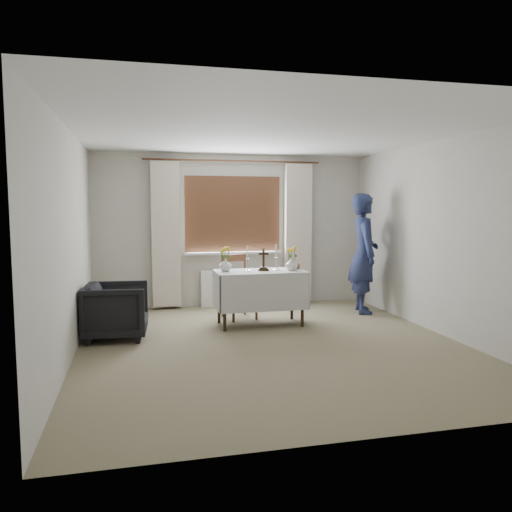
% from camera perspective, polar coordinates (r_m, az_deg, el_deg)
% --- Properties ---
extents(ground, '(5.00, 5.00, 0.00)m').
position_cam_1_polar(ground, '(6.06, 1.85, -10.11)').
color(ground, '#84785B').
rests_on(ground, ground).
extents(altar_table, '(1.24, 0.64, 0.76)m').
position_cam_1_polar(altar_table, '(6.95, 0.46, -4.81)').
color(altar_table, silver).
rests_on(altar_table, ground).
extents(wooden_chair, '(0.53, 0.53, 0.94)m').
position_cam_1_polar(wooden_chair, '(7.35, -1.92, -3.53)').
color(wooden_chair, brown).
rests_on(wooden_chair, ground).
extents(armchair, '(0.82, 0.80, 0.70)m').
position_cam_1_polar(armchair, '(6.51, -15.65, -6.04)').
color(armchair, black).
rests_on(armchair, ground).
extents(person, '(0.58, 0.75, 1.85)m').
position_cam_1_polar(person, '(7.89, 12.21, 0.29)').
color(person, navy).
rests_on(person, ground).
extents(radiator, '(1.10, 0.10, 0.60)m').
position_cam_1_polar(radiator, '(8.30, -2.53, -3.66)').
color(radiator, white).
rests_on(radiator, ground).
extents(wooden_cross, '(0.17, 0.14, 0.31)m').
position_cam_1_polar(wooden_cross, '(6.88, 0.87, -0.39)').
color(wooden_cross, black).
rests_on(wooden_cross, altar_table).
extents(candlestick_left, '(0.12, 0.12, 0.34)m').
position_cam_1_polar(candlestick_left, '(6.86, -0.98, -0.28)').
color(candlestick_left, silver).
rests_on(candlestick_left, altar_table).
extents(candlestick_right, '(0.11, 0.11, 0.36)m').
position_cam_1_polar(candlestick_right, '(6.96, 2.32, -0.13)').
color(candlestick_right, silver).
rests_on(candlestick_right, altar_table).
extents(flower_vase_left, '(0.20, 0.20, 0.18)m').
position_cam_1_polar(flower_vase_left, '(6.84, -3.53, -1.01)').
color(flower_vase_left, silver).
rests_on(flower_vase_left, altar_table).
extents(flower_vase_right, '(0.20, 0.20, 0.17)m').
position_cam_1_polar(flower_vase_right, '(6.95, 4.10, -0.93)').
color(flower_vase_right, silver).
rests_on(flower_vase_right, altar_table).
extents(wicker_basket, '(0.25, 0.25, 0.07)m').
position_cam_1_polar(wicker_basket, '(7.14, 4.26, -1.16)').
color(wicker_basket, brown).
rests_on(wicker_basket, altar_table).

